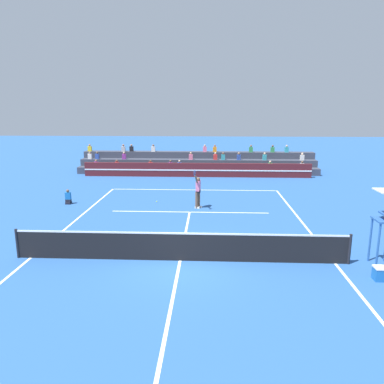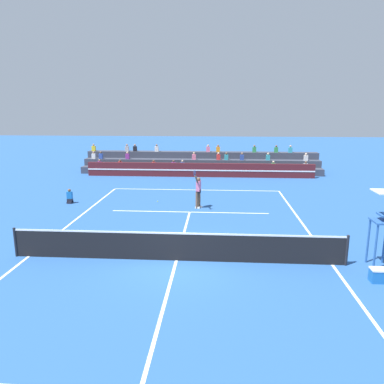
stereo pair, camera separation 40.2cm
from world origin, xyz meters
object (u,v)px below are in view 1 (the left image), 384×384
object	(u,v)px
ball_kid_courtside	(68,198)
tennis_player	(198,191)
tennis_ball	(157,202)
equipment_cooler	(382,273)

from	to	relation	value
ball_kid_courtside	tennis_player	bearing A→B (deg)	-4.40
tennis_player	tennis_ball	xyz separation A→B (m)	(-2.44, 1.19, -0.95)
tennis_ball	equipment_cooler	world-z (taller)	equipment_cooler
ball_kid_courtside	tennis_player	world-z (taller)	tennis_player
tennis_player	ball_kid_courtside	bearing A→B (deg)	175.60
ball_kid_courtside	tennis_ball	size ratio (longest dim) A/B	12.43
tennis_player	tennis_ball	size ratio (longest dim) A/B	33.81
tennis_player	equipment_cooler	bearing A→B (deg)	-54.24
tennis_player	tennis_ball	world-z (taller)	tennis_player
tennis_ball	ball_kid_courtside	bearing A→B (deg)	-172.96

